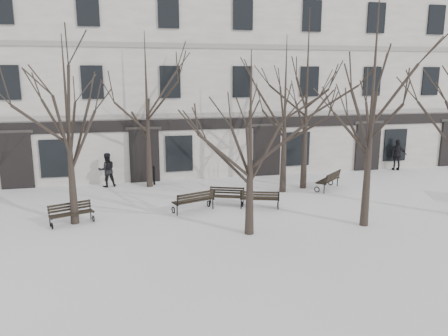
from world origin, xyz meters
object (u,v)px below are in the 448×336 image
object	(u,v)px
tree_1	(250,122)
bench_0	(71,213)
tree_2	(373,85)
bench_2	(260,198)
tree_0	(67,109)
bench_4	(329,180)
bench_1	(194,200)
bench_3	(227,196)

from	to	relation	value
tree_1	bench_0	xyz separation A→B (m)	(-6.53, 2.62, -3.68)
tree_2	bench_2	distance (m)	6.67
tree_0	bench_4	size ratio (longest dim) A/B	3.97
tree_1	bench_0	size ratio (longest dim) A/B	3.78
bench_0	bench_2	xyz separation A→B (m)	(7.84, 0.25, 0.01)
bench_0	bench_2	size ratio (longest dim) A/B	0.98
bench_0	bench_1	distance (m)	4.99
bench_0	bench_3	bearing A→B (deg)	-10.57
tree_1	bench_2	xyz separation A→B (m)	(1.31, 2.87, -3.67)
tree_0	bench_1	world-z (taller)	tree_0
tree_2	bench_2	world-z (taller)	tree_2
tree_0	tree_1	world-z (taller)	tree_0
bench_3	tree_1	bearing A→B (deg)	-69.33
bench_2	bench_3	world-z (taller)	bench_2
bench_1	bench_2	xyz separation A→B (m)	(2.87, -0.24, -0.04)
tree_0	bench_1	size ratio (longest dim) A/B	3.75
bench_4	tree_0	bearing A→B (deg)	-29.77
bench_0	bench_1	world-z (taller)	bench_1
tree_2	bench_1	size ratio (longest dim) A/B	4.48
tree_0	bench_4	xyz separation A→B (m)	(12.19, 2.59, -4.01)
bench_0	bench_3	distance (m)	6.66
tree_2	bench_4	xyz separation A→B (m)	(1.14, 5.36, -4.90)
tree_0	bench_0	xyz separation A→B (m)	(-0.12, -0.04, -4.07)
tree_1	bench_4	distance (m)	8.61
tree_0	tree_1	size ratio (longest dim) A/B	1.10
tree_1	bench_4	size ratio (longest dim) A/B	3.62
tree_0	tree_2	bearing A→B (deg)	-14.12
bench_2	bench_0	bearing A→B (deg)	19.21
bench_2	bench_4	xyz separation A→B (m)	(4.47, 2.38, 0.05)
tree_0	tree_1	bearing A→B (deg)	-22.57
tree_2	bench_4	bearing A→B (deg)	77.97
bench_3	bench_4	xyz separation A→B (m)	(5.75, 1.48, 0.08)
tree_1	bench_0	world-z (taller)	tree_1
tree_1	bench_4	bearing A→B (deg)	42.23
bench_2	tree_0	bearing A→B (deg)	18.91
tree_0	bench_2	bearing A→B (deg)	1.56
tree_2	bench_4	world-z (taller)	tree_2
bench_1	bench_4	world-z (taller)	bench_4
tree_0	tree_2	world-z (taller)	tree_2
bench_0	bench_2	distance (m)	7.85
tree_0	bench_4	bearing A→B (deg)	11.97
tree_0	bench_1	distance (m)	6.32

